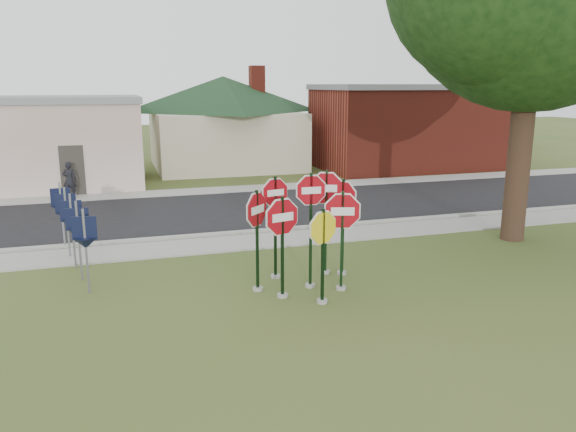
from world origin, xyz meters
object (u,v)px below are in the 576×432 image
object	(u,v)px
stop_sign_left	(282,233)
pedestrian	(70,180)
stop_sign_yellow	(323,245)
stop_sign_center	(311,215)

from	to	relation	value
stop_sign_left	pedestrian	bearing A→B (deg)	111.66
stop_sign_yellow	stop_sign_center	bearing A→B (deg)	85.46
stop_sign_center	stop_sign_yellow	xyz separation A→B (m)	(-0.08, -1.02, -0.44)
stop_sign_left	pedestrian	distance (m)	14.40
stop_sign_center	stop_sign_yellow	world-z (taller)	stop_sign_center
stop_sign_left	pedestrian	size ratio (longest dim) A/B	1.59
pedestrian	stop_sign_left	bearing A→B (deg)	125.06
stop_sign_center	stop_sign_left	size ratio (longest dim) A/B	1.16
stop_sign_center	pedestrian	world-z (taller)	stop_sign_center
stop_sign_yellow	stop_sign_left	bearing A→B (deg)	141.05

